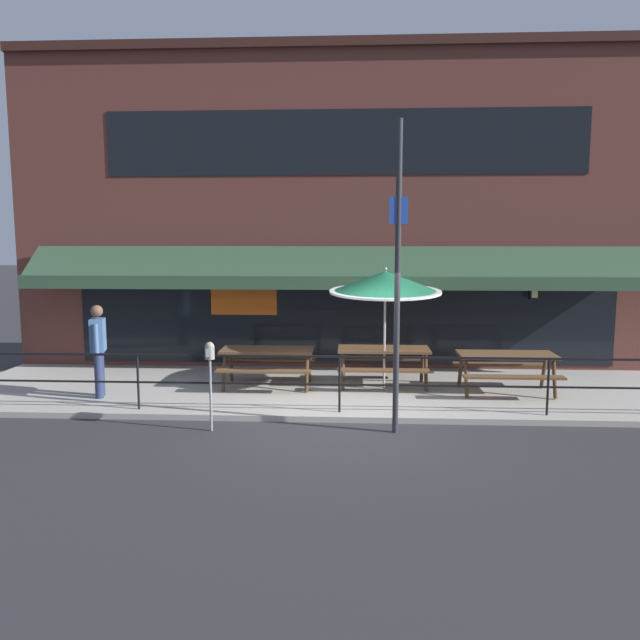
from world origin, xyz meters
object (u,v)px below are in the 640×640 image
object	(u,v)px
picnic_table_left	(267,357)
patio_umbrella_centre	(385,283)
parking_meter_near	(210,359)
street_sign_pole	(397,277)
pedestrian_walking	(98,346)
picnic_table_right	(506,362)
picnic_table_centre	(384,356)

from	to	relation	value
picnic_table_left	patio_umbrella_centre	xyz separation A→B (m)	(2.29, -0.07, 1.47)
patio_umbrella_centre	parking_meter_near	bearing A→B (deg)	-138.67
picnic_table_left	street_sign_pole	world-z (taller)	street_sign_pole
picnic_table_left	pedestrian_walking	world-z (taller)	pedestrian_walking
picnic_table_right	patio_umbrella_centre	xyz separation A→B (m)	(-2.29, 0.20, 1.47)
picnic_table_centre	parking_meter_near	world-z (taller)	parking_meter_near
pedestrian_walking	street_sign_pole	size ratio (longest dim) A/B	0.36
picnic_table_left	picnic_table_centre	xyz separation A→B (m)	(2.29, 0.20, 0.00)
picnic_table_centre	street_sign_pole	world-z (taller)	street_sign_pole
picnic_table_left	parking_meter_near	bearing A→B (deg)	-102.04
picnic_table_centre	street_sign_pole	size ratio (longest dim) A/B	0.38
picnic_table_left	picnic_table_right	xyz separation A→B (m)	(4.58, -0.26, 0.00)
picnic_table_centre	pedestrian_walking	size ratio (longest dim) A/B	1.05
picnic_table_centre	parking_meter_near	size ratio (longest dim) A/B	1.27
street_sign_pole	pedestrian_walking	bearing A→B (deg)	163.81
picnic_table_left	pedestrian_walking	size ratio (longest dim) A/B	1.05
street_sign_pole	picnic_table_left	bearing A→B (deg)	133.34
picnic_table_right	pedestrian_walking	size ratio (longest dim) A/B	1.05
patio_umbrella_centre	picnic_table_right	bearing A→B (deg)	-4.96
picnic_table_centre	parking_meter_near	distance (m)	3.98
picnic_table_right	picnic_table_left	bearing A→B (deg)	176.70
picnic_table_centre	patio_umbrella_centre	world-z (taller)	patio_umbrella_centre
picnic_table_left	picnic_table_right	bearing A→B (deg)	-3.30
picnic_table_centre	pedestrian_walking	xyz separation A→B (m)	(-5.28, -1.13, 0.35)
picnic_table_right	pedestrian_walking	distance (m)	7.61
picnic_table_right	street_sign_pole	world-z (taller)	street_sign_pole
patio_umbrella_centre	pedestrian_walking	world-z (taller)	patio_umbrella_centre
patio_umbrella_centre	street_sign_pole	xyz separation A→B (m)	(0.06, -2.42, 0.26)
picnic_table_centre	picnic_table_left	bearing A→B (deg)	-175.06
parking_meter_near	picnic_table_left	bearing A→B (deg)	77.96
picnic_table_left	pedestrian_walking	xyz separation A→B (m)	(-3.00, -0.94, 0.35)
patio_umbrella_centre	pedestrian_walking	bearing A→B (deg)	-170.64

